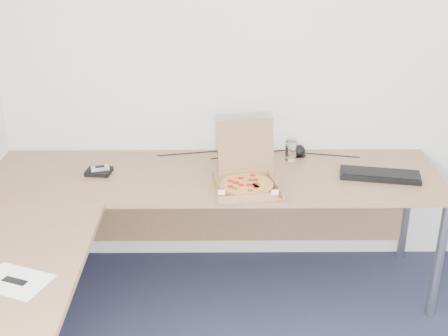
{
  "coord_description": "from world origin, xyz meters",
  "views": [
    {
      "loc": [
        -0.47,
        -1.6,
        2.12
      ],
      "look_at": [
        -0.45,
        1.28,
        0.82
      ],
      "focal_mm": 47.93,
      "sensor_mm": 36.0,
      "label": 1
    }
  ],
  "objects_px": {
    "drinking_glass": "(291,151)",
    "keyboard": "(380,175)",
    "wallet": "(99,171)",
    "pizza_box": "(247,181)",
    "desk": "(148,216)"
  },
  "relations": [
    {
      "from": "keyboard",
      "to": "wallet",
      "type": "distance_m",
      "value": 1.55
    },
    {
      "from": "drinking_glass",
      "to": "keyboard",
      "type": "bearing_deg",
      "value": -27.63
    },
    {
      "from": "drinking_glass",
      "to": "pizza_box",
      "type": "bearing_deg",
      "value": -126.69
    },
    {
      "from": "pizza_box",
      "to": "drinking_glass",
      "type": "xyz_separation_m",
      "value": [
        0.27,
        0.36,
        0.02
      ]
    },
    {
      "from": "pizza_box",
      "to": "wallet",
      "type": "distance_m",
      "value": 0.83
    },
    {
      "from": "pizza_box",
      "to": "keyboard",
      "type": "bearing_deg",
      "value": -1.02
    },
    {
      "from": "desk",
      "to": "keyboard",
      "type": "xyz_separation_m",
      "value": [
        1.23,
        0.37,
        0.04
      ]
    },
    {
      "from": "pizza_box",
      "to": "wallet",
      "type": "relative_size",
      "value": 2.67
    },
    {
      "from": "desk",
      "to": "wallet",
      "type": "height_order",
      "value": "wallet"
    },
    {
      "from": "drinking_glass",
      "to": "keyboard",
      "type": "distance_m",
      "value": 0.52
    },
    {
      "from": "wallet",
      "to": "drinking_glass",
      "type": "bearing_deg",
      "value": 16.99
    },
    {
      "from": "wallet",
      "to": "pizza_box",
      "type": "bearing_deg",
      "value": -5.19
    },
    {
      "from": "keyboard",
      "to": "pizza_box",
      "type": "bearing_deg",
      "value": -159.66
    },
    {
      "from": "desk",
      "to": "wallet",
      "type": "bearing_deg",
      "value": 125.99
    },
    {
      "from": "desk",
      "to": "wallet",
      "type": "relative_size",
      "value": 18.56
    }
  ]
}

